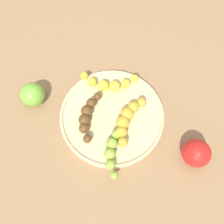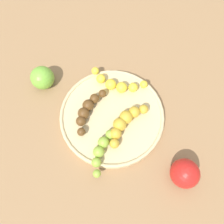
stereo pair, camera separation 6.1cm
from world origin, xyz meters
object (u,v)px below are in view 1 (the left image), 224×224
(banana_green, at_px, (113,149))
(apple_green, at_px, (33,95))
(banana_overripe, at_px, (88,116))
(fruit_bowl, at_px, (112,116))
(banana_yellow, at_px, (109,83))
(banana_spotted, at_px, (127,119))
(apple_red, at_px, (196,153))

(banana_green, bearing_deg, apple_green, -23.91)
(banana_overripe, relative_size, banana_green, 0.99)
(fruit_bowl, height_order, banana_yellow, banana_yellow)
(banana_spotted, height_order, banana_yellow, banana_spotted)
(banana_spotted, relative_size, banana_overripe, 1.13)
(banana_spotted, distance_m, banana_overripe, 0.11)
(banana_spotted, bearing_deg, banana_yellow, -40.82)
(apple_green, bearing_deg, fruit_bowl, 134.66)
(banana_overripe, height_order, apple_green, apple_green)
(apple_green, bearing_deg, banana_yellow, 157.96)
(fruit_bowl, distance_m, banana_spotted, 0.05)
(fruit_bowl, bearing_deg, banana_overripe, -23.12)
(banana_overripe, xyz_separation_m, apple_red, (-0.18, 0.23, 0.00))
(banana_yellow, xyz_separation_m, banana_overripe, (0.10, 0.06, -0.00))
(banana_yellow, height_order, apple_green, apple_green)
(banana_yellow, relative_size, apple_green, 2.09)
(banana_green, bearing_deg, banana_overripe, -42.21)
(fruit_bowl, xyz_separation_m, banana_spotted, (-0.02, 0.04, 0.03))
(banana_spotted, xyz_separation_m, banana_overripe, (0.08, -0.06, -0.00))
(banana_green, bearing_deg, fruit_bowl, -77.91)
(banana_spotted, relative_size, apple_green, 1.90)
(apple_green, bearing_deg, banana_green, 114.07)
(banana_overripe, bearing_deg, banana_spotted, -174.67)
(banana_green, height_order, apple_red, apple_red)
(fruit_bowl, relative_size, banana_spotted, 2.24)
(banana_overripe, bearing_deg, banana_yellow, -108.91)
(banana_yellow, relative_size, banana_green, 1.24)
(fruit_bowl, bearing_deg, apple_green, -45.34)
(banana_overripe, bearing_deg, fruit_bowl, -160.94)
(fruit_bowl, xyz_separation_m, banana_green, (0.05, 0.09, 0.02))
(banana_green, distance_m, apple_green, 0.27)
(banana_yellow, bearing_deg, fruit_bowl, 8.95)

